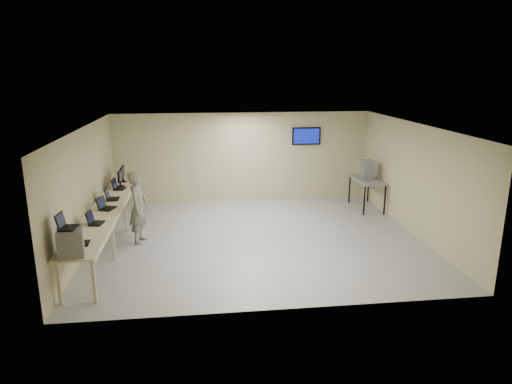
{
  "coord_description": "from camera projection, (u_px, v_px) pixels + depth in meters",
  "views": [
    {
      "loc": [
        -1.34,
        -10.59,
        4.07
      ],
      "look_at": [
        0.0,
        0.2,
        1.15
      ],
      "focal_mm": 32.0,
      "sensor_mm": 36.0,
      "label": 1
    }
  ],
  "objects": [
    {
      "name": "monitor_far",
      "position": [
        123.0,
        172.0,
        13.27
      ],
      "size": [
        0.21,
        0.47,
        0.46
      ],
      "color": "black",
      "rests_on": "workbench"
    },
    {
      "name": "room",
      "position": [
        258.0,
        183.0,
        11.06
      ],
      "size": [
        8.01,
        7.01,
        2.81
      ],
      "color": "#A6A6A2",
      "rests_on": "ground"
    },
    {
      "name": "equipment_box",
      "position": [
        71.0,
        242.0,
        8.0
      ],
      "size": [
        0.51,
        0.56,
        0.5
      ],
      "primitive_type": "cube",
      "rotation": [
        0.0,
        0.0,
        0.2
      ],
      "color": "gray",
      "rests_on": "workbench"
    },
    {
      "name": "monitor_near",
      "position": [
        120.0,
        177.0,
        12.77
      ],
      "size": [
        0.2,
        0.44,
        0.44
      ],
      "color": "black",
      "rests_on": "workbench"
    },
    {
      "name": "soldier",
      "position": [
        138.0,
        207.0,
        10.92
      ],
      "size": [
        0.52,
        0.7,
        1.78
      ],
      "primitive_type": "imported",
      "rotation": [
        0.0,
        0.0,
        1.42
      ],
      "color": "#70785B",
      "rests_on": "ground"
    },
    {
      "name": "side_table",
      "position": [
        367.0,
        181.0,
        13.64
      ],
      "size": [
        0.71,
        1.53,
        0.92
      ],
      "color": "gray",
      "rests_on": "ground"
    },
    {
      "name": "workbench",
      "position": [
        106.0,
        212.0,
        10.72
      ],
      "size": [
        0.76,
        6.0,
        0.9
      ],
      "color": "beige",
      "rests_on": "ground"
    },
    {
      "name": "laptop_on_box",
      "position": [
        65.0,
        225.0,
        7.91
      ],
      "size": [
        0.33,
        0.39,
        0.28
      ],
      "rotation": [
        0.0,
        0.0,
        -0.11
      ],
      "color": "black",
      "rests_on": "equipment_box"
    },
    {
      "name": "laptop_3",
      "position": [
        111.0,
        197.0,
        11.5
      ],
      "size": [
        0.32,
        0.39,
        0.3
      ],
      "rotation": [
        0.0,
        0.0,
        -0.0
      ],
      "color": "black",
      "rests_on": "workbench"
    },
    {
      "name": "storage_bins",
      "position": [
        367.0,
        170.0,
        13.54
      ],
      "size": [
        0.36,
        0.4,
        0.57
      ],
      "color": "gray",
      "rests_on": "side_table"
    },
    {
      "name": "laptop_4",
      "position": [
        117.0,
        186.0,
        12.5
      ],
      "size": [
        0.35,
        0.41,
        0.3
      ],
      "rotation": [
        0.0,
        0.0,
        -0.11
      ],
      "color": "black",
      "rests_on": "workbench"
    },
    {
      "name": "laptop_1",
      "position": [
        94.0,
        221.0,
        9.67
      ],
      "size": [
        0.34,
        0.39,
        0.28
      ],
      "rotation": [
        0.0,
        0.0,
        -0.14
      ],
      "color": "black",
      "rests_on": "workbench"
    },
    {
      "name": "laptop_2",
      "position": [
        105.0,
        206.0,
        10.7
      ],
      "size": [
        0.42,
        0.46,
        0.3
      ],
      "rotation": [
        0.0,
        0.0,
        -0.31
      ],
      "color": "black",
      "rests_on": "workbench"
    },
    {
      "name": "laptop_0",
      "position": [
        79.0,
        241.0,
        8.56
      ],
      "size": [
        0.3,
        0.35,
        0.26
      ],
      "rotation": [
        0.0,
        0.0,
        0.08
      ],
      "color": "black",
      "rests_on": "workbench"
    }
  ]
}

